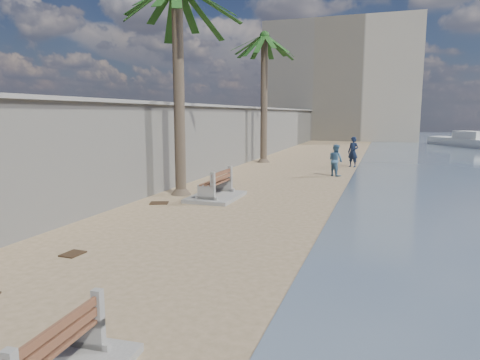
# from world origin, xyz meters

# --- Properties ---
(ground_plane) EXTENTS (140.00, 140.00, 0.00)m
(ground_plane) POSITION_xyz_m (0.00, 0.00, 0.00)
(ground_plane) COLOR #9A805E
(seawall) EXTENTS (0.45, 70.00, 3.50)m
(seawall) POSITION_xyz_m (-5.20, 20.00, 1.75)
(seawall) COLOR gray
(seawall) RESTS_ON ground_plane
(wall_cap) EXTENTS (0.80, 70.00, 0.12)m
(wall_cap) POSITION_xyz_m (-5.20, 20.00, 3.55)
(wall_cap) COLOR gray
(wall_cap) RESTS_ON seawall
(end_building) EXTENTS (18.00, 12.00, 14.00)m
(end_building) POSITION_xyz_m (-2.00, 52.00, 7.00)
(end_building) COLOR #B7AA93
(end_building) RESTS_ON ground_plane
(bench_near) EXTENTS (1.49, 2.08, 0.83)m
(bench_near) POSITION_xyz_m (-0.02, -1.24, 0.37)
(bench_near) COLOR gray
(bench_near) RESTS_ON ground_plane
(bench_far) EXTENTS (1.68, 2.45, 1.02)m
(bench_far) POSITION_xyz_m (-2.39, 9.76, 0.45)
(bench_far) COLOR gray
(bench_far) RESTS_ON ground_plane
(palm_back) EXTENTS (5.00, 5.00, 8.87)m
(palm_back) POSITION_xyz_m (-4.00, 22.08, 7.84)
(palm_back) COLOR brown
(palm_back) RESTS_ON ground_plane
(streetlight) EXTENTS (0.28, 0.28, 5.12)m
(streetlight) POSITION_xyz_m (-5.10, 12.00, 6.64)
(streetlight) COLOR #2D2D33
(streetlight) RESTS_ON wall_cap
(person_a) EXTENTS (0.90, 0.80, 2.07)m
(person_a) POSITION_xyz_m (1.72, 21.33, 1.03)
(person_a) COLOR #15203B
(person_a) RESTS_ON ground_plane
(person_b) EXTENTS (1.09, 1.08, 1.79)m
(person_b) POSITION_xyz_m (1.17, 17.17, 0.90)
(person_b) COLOR teal
(person_b) RESTS_ON ground_plane
(yacht_far) EXTENTS (6.08, 8.14, 1.50)m
(yacht_far) POSITION_xyz_m (10.77, 41.84, 0.35)
(yacht_far) COLOR silver
(yacht_far) RESTS_ON bay_water
(debris_c) EXTENTS (0.77, 0.70, 0.03)m
(debris_c) POSITION_xyz_m (-3.97, 8.30, 0.01)
(debris_c) COLOR #382616
(debris_c) RESTS_ON ground_plane
(debris_d) EXTENTS (0.41, 0.51, 0.03)m
(debris_d) POSITION_xyz_m (-3.03, 2.74, 0.01)
(debris_d) COLOR #382616
(debris_d) RESTS_ON ground_plane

